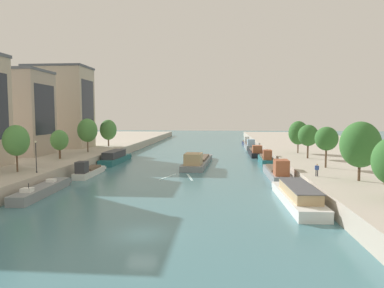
# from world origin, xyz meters

# --- Properties ---
(ground_plane) EXTENTS (400.00, 400.00, 0.00)m
(ground_plane) POSITION_xyz_m (0.00, 0.00, 0.00)
(ground_plane) COLOR teal
(quay_left) EXTENTS (36.00, 170.00, 2.08)m
(quay_left) POSITION_xyz_m (-35.54, 55.00, 1.04)
(quay_left) COLOR #B7AD9E
(quay_left) RESTS_ON ground
(quay_right) EXTENTS (36.00, 170.00, 2.08)m
(quay_right) POSITION_xyz_m (35.54, 55.00, 1.04)
(quay_right) COLOR #B7AD9E
(quay_right) RESTS_ON ground
(barge_midriver) EXTENTS (5.35, 21.70, 3.07)m
(barge_midriver) POSITION_xyz_m (1.91, 40.72, 0.89)
(barge_midriver) COLOR gray
(barge_midriver) RESTS_ON ground
(wake_behind_barge) EXTENTS (5.59, 6.07, 0.03)m
(wake_behind_barge) POSITION_xyz_m (-0.20, 27.19, 0.01)
(wake_behind_barge) COLOR silver
(wake_behind_barge) RESTS_ON ground
(moored_boat_left_upstream) EXTENTS (2.70, 13.28, 2.25)m
(moored_boat_left_upstream) POSITION_xyz_m (-15.90, 13.31, 0.60)
(moored_boat_left_upstream) COLOR gray
(moored_boat_left_upstream) RESTS_ON ground
(moored_boat_left_downstream) EXTENTS (2.35, 10.69, 2.77)m
(moored_boat_left_downstream) POSITION_xyz_m (-15.29, 27.12, 0.81)
(moored_boat_left_downstream) COLOR silver
(moored_boat_left_downstream) RESTS_ON ground
(moored_boat_left_midway) EXTENTS (3.21, 14.45, 2.62)m
(moored_boat_left_midway) POSITION_xyz_m (-15.75, 43.00, 1.10)
(moored_boat_left_midway) COLOR #23666B
(moored_boat_left_midway) RESTS_ON ground
(moored_boat_right_near) EXTENTS (3.57, 15.57, 2.35)m
(moored_boat_right_near) POSITION_xyz_m (15.28, 11.20, 0.99)
(moored_boat_right_near) COLOR silver
(moored_boat_right_near) RESTS_ON ground
(moored_boat_right_lone) EXTENTS (2.75, 14.41, 3.51)m
(moored_boat_right_lone) POSITION_xyz_m (15.52, 27.28, 1.02)
(moored_boat_right_lone) COLOR gray
(moored_boat_right_lone) RESTS_ON ground
(moored_boat_right_gap_after) EXTENTS (2.47, 11.59, 3.25)m
(moored_boat_right_gap_after) POSITION_xyz_m (15.80, 43.71, 1.00)
(moored_boat_right_gap_after) COLOR #23666B
(moored_boat_right_gap_after) RESTS_ON ground
(moored_boat_right_upstream) EXTENTS (3.12, 14.68, 2.88)m
(moored_boat_right_upstream) POSITION_xyz_m (15.29, 59.08, 0.88)
(moored_boat_right_upstream) COLOR black
(moored_boat_right_upstream) RESTS_ON ground
(moored_boat_right_end) EXTENTS (2.81, 13.38, 3.18)m
(moored_boat_right_end) POSITION_xyz_m (15.25, 76.01, 0.98)
(moored_boat_right_end) COLOR gray
(moored_boat_right_end) RESTS_ON ground
(moored_boat_right_midway) EXTENTS (2.14, 10.90, 3.09)m
(moored_boat_right_midway) POSITION_xyz_m (15.05, 89.43, 0.89)
(moored_boat_right_midway) COLOR #1E284C
(moored_boat_right_midway) RESTS_ON ground
(tree_left_past_mid) EXTENTS (3.56, 3.56, 6.62)m
(tree_left_past_mid) POSITION_xyz_m (-22.04, 17.96, 6.52)
(tree_left_past_mid) COLOR brown
(tree_left_past_mid) RESTS_ON quay_left
(tree_left_third) EXTENTS (3.21, 3.21, 5.30)m
(tree_left_third) POSITION_xyz_m (-22.93, 32.67, 5.50)
(tree_left_third) COLOR brown
(tree_left_third) RESTS_ON quay_left
(tree_left_by_lamp) EXTENTS (4.23, 4.23, 7.27)m
(tree_left_by_lamp) POSITION_xyz_m (-22.17, 44.13, 6.81)
(tree_left_by_lamp) COLOR brown
(tree_left_by_lamp) RESTS_ON quay_left
(tree_left_end_of_row) EXTENTS (4.26, 4.26, 6.86)m
(tree_left_end_of_row) POSITION_xyz_m (-22.50, 58.87, 6.31)
(tree_left_end_of_row) COLOR brown
(tree_left_end_of_row) RESTS_ON quay_left
(tree_right_midway) EXTENTS (4.70, 4.70, 7.23)m
(tree_right_midway) POSITION_xyz_m (23.40, 15.10, 6.51)
(tree_right_midway) COLOR brown
(tree_right_midway) RESTS_ON quay_right
(tree_right_distant) EXTENTS (3.42, 3.42, 6.25)m
(tree_right_distant) POSITION_xyz_m (22.55, 25.61, 6.50)
(tree_right_distant) COLOR brown
(tree_right_distant) RESTS_ON quay_right
(tree_right_by_lamp) EXTENTS (3.65, 3.65, 6.25)m
(tree_right_by_lamp) POSITION_xyz_m (22.68, 37.12, 6.34)
(tree_right_by_lamp) COLOR brown
(tree_right_by_lamp) RESTS_ON quay_right
(tree_right_end_of_row) EXTENTS (4.04, 4.04, 6.77)m
(tree_right_end_of_row) POSITION_xyz_m (22.86, 46.11, 6.36)
(tree_right_end_of_row) COLOR brown
(tree_right_end_of_row) RESTS_ON quay_right
(lamppost_left_bank) EXTENTS (0.28, 0.28, 4.47)m
(lamppost_left_bank) POSITION_xyz_m (-18.90, 17.42, 4.53)
(lamppost_left_bank) COLOR black
(lamppost_left_bank) RESTS_ON quay_left
(building_left_tall) EXTENTS (10.32, 9.89, 17.02)m
(building_left_tall) POSITION_xyz_m (-33.41, 38.25, 10.61)
(building_left_tall) COLOR #A89989
(building_left_tall) RESTS_ON quay_left
(building_left_corner) EXTENTS (14.88, 9.57, 20.00)m
(building_left_corner) POSITION_xyz_m (-33.41, 54.96, 12.10)
(building_left_corner) COLOR #B2A38E
(building_left_corner) RESTS_ON quay_left
(person_on_quay) EXTENTS (0.48, 0.33, 1.62)m
(person_on_quay) POSITION_xyz_m (19.16, 17.90, 3.01)
(person_on_quay) COLOR #2D2D38
(person_on_quay) RESTS_ON quay_right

